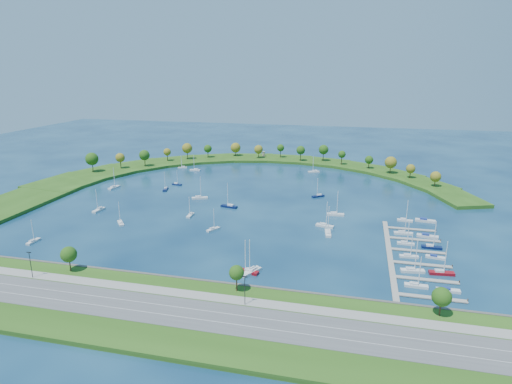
% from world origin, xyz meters
% --- Properties ---
extents(ground, '(700.00, 700.00, 0.00)m').
position_xyz_m(ground, '(0.00, 0.00, 0.00)').
color(ground, '#072040').
rests_on(ground, ground).
extents(south_shoreline, '(420.00, 43.10, 11.60)m').
position_xyz_m(south_shoreline, '(0.03, -122.88, 1.00)').
color(south_shoreline, '#254A13').
rests_on(south_shoreline, ground).
extents(breakwater, '(286.74, 247.64, 2.00)m').
position_xyz_m(breakwater, '(-46.33, 48.72, 0.99)').
color(breakwater, '#254A13').
rests_on(breakwater, ground).
extents(breakwater_trees, '(244.64, 91.35, 14.28)m').
position_xyz_m(breakwater_trees, '(-21.46, 84.85, 10.16)').
color(breakwater_trees, '#382314').
rests_on(breakwater_trees, breakwater).
extents(harbor_tower, '(2.60, 2.60, 4.10)m').
position_xyz_m(harbor_tower, '(-15.77, 120.30, 4.10)').
color(harbor_tower, gray).
rests_on(harbor_tower, breakwater).
extents(dock_system, '(24.28, 82.00, 1.60)m').
position_xyz_m(dock_system, '(85.30, -61.00, 0.35)').
color(dock_system, gray).
rests_on(dock_system, ground).
extents(moored_boat_0, '(3.70, 9.43, 13.50)m').
position_xyz_m(moored_boat_0, '(51.25, -43.24, 0.95)').
color(moored_boat_0, silver).
rests_on(moored_boat_0, ground).
extents(moored_boat_1, '(9.22, 4.66, 13.06)m').
position_xyz_m(moored_boat_1, '(48.92, -33.64, 0.94)').
color(moored_boat_1, silver).
rests_on(moored_boat_1, ground).
extents(moored_boat_2, '(2.15, 7.24, 10.59)m').
position_xyz_m(moored_boat_2, '(-76.31, -83.64, 0.87)').
color(moored_boat_2, silver).
rests_on(moored_boat_2, ground).
extents(moored_boat_3, '(6.87, 9.59, 13.94)m').
position_xyz_m(moored_boat_3, '(25.82, -89.91, 0.97)').
color(moored_boat_3, silver).
rests_on(moored_boat_3, ground).
extents(moored_boat_4, '(9.63, 6.15, 13.77)m').
position_xyz_m(moored_boat_4, '(-27.47, -3.81, 0.96)').
color(moored_boat_4, silver).
rests_on(moored_boat_4, ground).
extents(moored_boat_5, '(9.36, 4.24, 13.29)m').
position_xyz_m(moored_boat_5, '(24.31, -90.02, 0.95)').
color(moored_boat_5, maroon).
rests_on(moored_boat_5, ground).
extents(moored_boat_6, '(7.21, 3.45, 10.22)m').
position_xyz_m(moored_boat_6, '(-53.46, 22.49, 0.86)').
color(moored_boat_6, '#09143D').
rests_on(moored_boat_6, ground).
extents(moored_boat_7, '(6.67, 7.40, 11.48)m').
position_xyz_m(moored_boat_7, '(-50.59, -53.53, 0.89)').
color(moored_boat_7, silver).
rests_on(moored_boat_7, ground).
extents(moored_boat_8, '(9.32, 3.37, 13.41)m').
position_xyz_m(moored_boat_8, '(52.95, -15.21, 0.95)').
color(moored_boat_8, silver).
rests_on(moored_boat_8, ground).
extents(moored_boat_9, '(9.85, 4.49, 13.98)m').
position_xyz_m(moored_boat_9, '(-5.57, -15.27, 0.97)').
color(moored_boat_9, '#09143D').
rests_on(moored_boat_9, ground).
extents(moored_boat_10, '(7.60, 6.63, 11.64)m').
position_xyz_m(moored_boat_10, '(40.88, 16.89, 0.90)').
color(moored_boat_10, '#09143D').
rests_on(moored_boat_10, ground).
extents(moored_boat_11, '(4.16, 9.52, 13.54)m').
position_xyz_m(moored_boat_11, '(-89.59, 5.19, 0.95)').
color(moored_boat_11, silver).
rests_on(moored_boat_11, ground).
extents(moored_boat_12, '(4.25, 8.50, 12.03)m').
position_xyz_m(moored_boat_12, '(-55.58, 9.45, 0.91)').
color(moored_boat_12, '#09143D').
rests_on(moored_boat_12, ground).
extents(moored_boat_13, '(8.01, 2.65, 11.60)m').
position_xyz_m(moored_boat_13, '(-56.67, 64.07, 0.89)').
color(moored_boat_13, silver).
rests_on(moored_boat_13, ground).
extents(moored_boat_14, '(2.31, 7.40, 10.78)m').
position_xyz_m(moored_boat_14, '(-21.29, -33.92, 0.87)').
color(moored_boat_14, silver).
rests_on(moored_boat_14, ground).
extents(moored_boat_15, '(3.17, 8.78, 12.64)m').
position_xyz_m(moored_boat_15, '(-73.08, -37.58, 0.93)').
color(moored_boat_15, silver).
rests_on(moored_boat_15, ground).
extents(moored_boat_16, '(8.73, 5.32, 12.43)m').
position_xyz_m(moored_boat_16, '(31.63, 79.59, 0.92)').
color(moored_boat_16, silver).
rests_on(moored_boat_16, ground).
extents(moored_boat_17, '(5.47, 7.24, 10.64)m').
position_xyz_m(moored_boat_17, '(-2.85, -50.69, 0.87)').
color(moored_boat_17, silver).
rests_on(moored_boat_17, ground).
extents(moored_boat_18, '(7.15, 4.71, 10.26)m').
position_xyz_m(moored_boat_18, '(-69.44, 70.07, 0.86)').
color(moored_boat_18, silver).
rests_on(moored_boat_18, ground).
extents(docked_boat_0, '(8.13, 2.51, 11.84)m').
position_xyz_m(docked_boat_0, '(85.52, -86.76, 0.90)').
color(docked_boat_0, silver).
rests_on(docked_boat_0, ground).
extents(docked_boat_1, '(7.95, 2.35, 1.61)m').
position_xyz_m(docked_boat_1, '(95.98, -87.66, 0.59)').
color(docked_boat_1, silver).
rests_on(docked_boat_1, ground).
extents(docked_boat_2, '(9.15, 3.65, 13.07)m').
position_xyz_m(docked_boat_2, '(85.51, -74.83, 0.94)').
color(docked_boat_2, silver).
rests_on(docked_boat_2, ground).
extents(docked_boat_3, '(9.41, 3.44, 13.54)m').
position_xyz_m(docked_boat_3, '(96.00, -74.28, 0.95)').
color(docked_boat_3, maroon).
rests_on(docked_boat_3, ground).
extents(docked_boat_4, '(7.75, 2.79, 11.16)m').
position_xyz_m(docked_boat_4, '(85.53, -61.30, 0.88)').
color(docked_boat_4, silver).
rests_on(docked_boat_4, ground).
extents(docked_boat_5, '(7.94, 3.42, 1.57)m').
position_xyz_m(docked_boat_5, '(95.99, -59.72, 0.58)').
color(docked_boat_5, silver).
rests_on(docked_boat_5, ground).
extents(docked_boat_6, '(7.47, 2.46, 10.84)m').
position_xyz_m(docked_boat_6, '(85.53, -47.40, 0.87)').
color(docked_boat_6, silver).
rests_on(docked_boat_6, ground).
extents(docked_boat_7, '(8.51, 2.55, 12.43)m').
position_xyz_m(docked_boat_7, '(96.01, -49.25, 0.92)').
color(docked_boat_7, '#09143D').
rests_on(docked_boat_7, ground).
extents(docked_boat_8, '(8.60, 2.81, 12.47)m').
position_xyz_m(docked_boat_8, '(85.51, -34.98, 0.92)').
color(docked_boat_8, silver).
rests_on(docked_boat_8, ground).
extents(docked_boat_9, '(9.68, 4.04, 1.92)m').
position_xyz_m(docked_boat_9, '(95.96, -36.50, 0.70)').
color(docked_boat_9, silver).
rests_on(docked_boat_9, ground).
extents(docked_boat_10, '(7.77, 2.73, 11.22)m').
position_xyz_m(docked_boat_10, '(87.93, -16.19, 0.88)').
color(docked_boat_10, silver).
rests_on(docked_boat_10, ground).
extents(docked_boat_11, '(10.03, 4.05, 1.99)m').
position_xyz_m(docked_boat_11, '(97.86, -14.52, 0.73)').
color(docked_boat_11, silver).
rests_on(docked_boat_11, ground).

